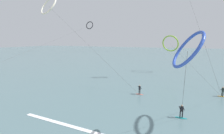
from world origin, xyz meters
name	(u,v)px	position (x,y,z in m)	size (l,w,h in m)	color
sea_water	(164,55)	(0.00, 108.24, 0.04)	(400.00, 200.00, 0.08)	slate
surfer_coral	(140,90)	(3.79, 26.49, 0.82)	(1.40, 0.73, 1.70)	#EA7260
surfer_teal	(181,112)	(10.44, 20.15, 0.82)	(1.40, 0.67, 1.70)	teal
surfer_amber	(223,92)	(16.72, 30.92, 0.82)	(1.40, 0.67, 1.70)	orange
kite_cobalt	(188,50)	(10.37, 14.99, 8.58)	(3.20, 7.22, 10.18)	#2647B7
kite_lime	(170,44)	(7.01, 49.30, 8.41)	(12.24, 19.90, 10.77)	#8CC62D
kite_charcoal	(89,25)	(-28.19, 62.93, 15.86)	(3.58, 54.24, 17.70)	black
kite_ivory	(49,5)	(-21.42, 32.49, 17.97)	(28.32, 8.29, 20.44)	silver
wave_crest_far	(89,132)	(1.80, 13.25, 0.06)	(18.32, 0.50, 0.12)	white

